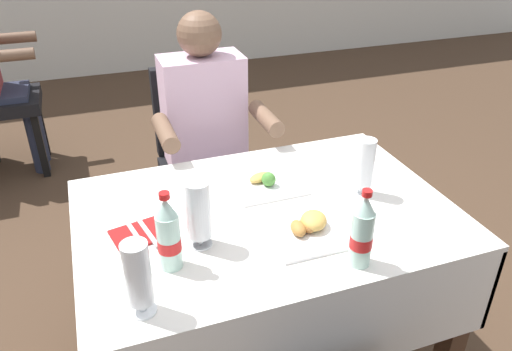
% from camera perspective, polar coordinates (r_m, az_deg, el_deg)
% --- Properties ---
extents(main_dining_table, '(1.23, 0.86, 0.76)m').
position_cam_1_polar(main_dining_table, '(1.77, 1.11, -8.59)').
color(main_dining_table, white).
rests_on(main_dining_table, ground).
extents(chair_far_diner_seat, '(0.44, 0.50, 0.97)m').
position_cam_1_polar(chair_far_diner_seat, '(2.45, -5.69, 2.07)').
color(chair_far_diner_seat, black).
rests_on(chair_far_diner_seat, ground).
extents(seated_diner_far, '(0.50, 0.46, 1.26)m').
position_cam_1_polar(seated_diner_far, '(2.28, -5.51, 4.33)').
color(seated_diner_far, '#282D42').
rests_on(seated_diner_far, ground).
extents(plate_near_camera, '(0.25, 0.25, 0.06)m').
position_cam_1_polar(plate_near_camera, '(1.56, 5.94, -5.91)').
color(plate_near_camera, white).
rests_on(plate_near_camera, main_dining_table).
extents(plate_far_diner, '(0.25, 0.25, 0.07)m').
position_cam_1_polar(plate_far_diner, '(1.80, 1.05, -0.70)').
color(plate_far_diner, white).
rests_on(plate_far_diner, main_dining_table).
extents(beer_glass_left, '(0.07, 0.07, 0.22)m').
position_cam_1_polar(beer_glass_left, '(1.46, -6.57, -4.36)').
color(beer_glass_left, white).
rests_on(beer_glass_left, main_dining_table).
extents(beer_glass_middle, '(0.07, 0.07, 0.21)m').
position_cam_1_polar(beer_glass_middle, '(1.74, 12.28, 0.99)').
color(beer_glass_middle, white).
rests_on(beer_glass_middle, main_dining_table).
extents(beer_glass_right, '(0.07, 0.07, 0.21)m').
position_cam_1_polar(beer_glass_right, '(1.27, -13.27, -11.32)').
color(beer_glass_right, white).
rests_on(beer_glass_right, main_dining_table).
extents(cola_bottle_primary, '(0.06, 0.06, 0.24)m').
position_cam_1_polar(cola_bottle_primary, '(1.41, 12.01, -6.41)').
color(cola_bottle_primary, silver).
rests_on(cola_bottle_primary, main_dining_table).
extents(cola_bottle_secondary, '(0.07, 0.07, 0.24)m').
position_cam_1_polar(cola_bottle_secondary, '(1.40, -9.95, -6.77)').
color(cola_bottle_secondary, silver).
rests_on(cola_bottle_secondary, main_dining_table).
extents(napkin_cutlery_set, '(0.19, 0.20, 0.01)m').
position_cam_1_polar(napkin_cutlery_set, '(1.59, -13.01, -6.46)').
color(napkin_cutlery_set, maroon).
rests_on(napkin_cutlery_set, main_dining_table).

